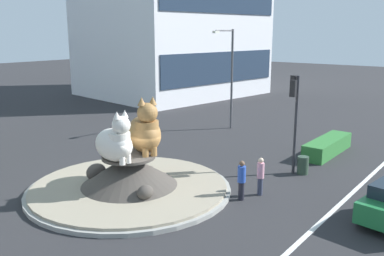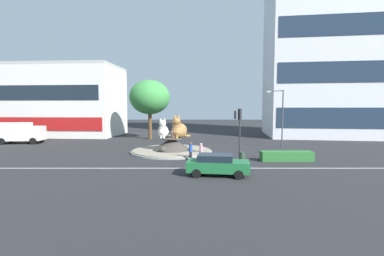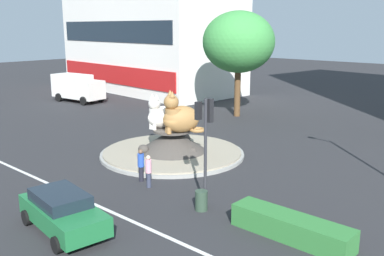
{
  "view_description": "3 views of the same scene",
  "coord_description": "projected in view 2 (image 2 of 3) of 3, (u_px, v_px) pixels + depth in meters",
  "views": [
    {
      "loc": [
        -12.45,
        -13.17,
        6.99
      ],
      "look_at": [
        2.56,
        -1.57,
        2.66
      ],
      "focal_mm": 39.52,
      "sensor_mm": 36.0,
      "label": 1
    },
    {
      "loc": [
        2.3,
        -30.35,
        5.08
      ],
      "look_at": [
        2.43,
        1.28,
        2.64
      ],
      "focal_mm": 25.5,
      "sensor_mm": 36.0,
      "label": 2
    },
    {
      "loc": [
        18.79,
        -18.85,
        7.96
      ],
      "look_at": [
        2.32,
        -0.7,
        2.24
      ],
      "focal_mm": 40.83,
      "sensor_mm": 36.0,
      "label": 3
    }
  ],
  "objects": [
    {
      "name": "ground_plane",
      "position": [
        170.0,
        152.0,
        30.64
      ],
      "size": [
        160.0,
        160.0,
        0.0
      ],
      "primitive_type": "plane",
      "color": "#28282B"
    },
    {
      "name": "lane_centreline",
      "position": [
        163.0,
        168.0,
        22.64
      ],
      "size": [
        112.0,
        0.2,
        0.01
      ],
      "primitive_type": "cube",
      "color": "silver",
      "rests_on": "ground"
    },
    {
      "name": "roundabout_island",
      "position": [
        170.0,
        147.0,
        30.61
      ],
      "size": [
        9.08,
        9.08,
        1.65
      ],
      "color": "gray",
      "rests_on": "ground"
    },
    {
      "name": "cat_statue_white",
      "position": [
        162.0,
        131.0,
        30.27
      ],
      "size": [
        1.44,
        2.19,
        2.22
      ],
      "rotation": [
        0.0,
        0.0,
        -1.61
      ],
      "color": "silver",
      "rests_on": "roundabout_island"
    },
    {
      "name": "cat_statue_tabby",
      "position": [
        178.0,
        129.0,
        30.23
      ],
      "size": [
        2.63,
        2.67,
        2.61
      ],
      "rotation": [
        0.0,
        0.0,
        -2.09
      ],
      "color": "#9E703D",
      "rests_on": "roundabout_island"
    },
    {
      "name": "traffic_light_mast",
      "position": [
        238.0,
        123.0,
        25.74
      ],
      "size": [
        0.74,
        0.51,
        4.93
      ],
      "rotation": [
        0.0,
        0.0,
        1.51
      ],
      "color": "#2D2D33",
      "rests_on": "ground"
    },
    {
      "name": "shophouse_block",
      "position": [
        52.0,
        101.0,
        49.04
      ],
      "size": [
        24.36,
        13.03,
        12.39
      ],
      "rotation": [
        0.0,
        0.0,
        -0.08
      ],
      "color": "silver",
      "rests_on": "ground"
    },
    {
      "name": "office_tower",
      "position": [
        318.0,
        38.0,
        47.68
      ],
      "size": [
        19.27,
        17.33,
        34.42
      ],
      "rotation": [
        0.0,
        0.0,
        -0.14
      ],
      "color": "silver",
      "rests_on": "ground"
    },
    {
      "name": "clipped_hedge_strip",
      "position": [
        285.0,
        156.0,
        25.79
      ],
      "size": [
        4.83,
        1.2,
        0.9
      ],
      "primitive_type": "cube",
      "color": "#2D7033",
      "rests_on": "ground"
    },
    {
      "name": "broadleaf_tree_behind_island",
      "position": [
        149.0,
        97.0,
        42.84
      ],
      "size": [
        6.35,
        6.35,
        9.33
      ],
      "color": "brown",
      "rests_on": "ground"
    },
    {
      "name": "streetlight_arm",
      "position": [
        280.0,
        115.0,
        33.63
      ],
      "size": [
        2.03,
        0.47,
        7.17
      ],
      "rotation": [
        0.0,
        0.0,
        2.99
      ],
      "color": "#4C4C51",
      "rests_on": "ground"
    },
    {
      "name": "pedestrian_blue_shirt",
      "position": [
        190.0,
        151.0,
        26.08
      ],
      "size": [
        0.34,
        0.34,
        1.73
      ],
      "rotation": [
        0.0,
        0.0,
        0.03
      ],
      "color": "black",
      "rests_on": "ground"
    },
    {
      "name": "pedestrian_pink_shirt",
      "position": [
        200.0,
        151.0,
        25.73
      ],
      "size": [
        0.31,
        0.31,
        1.69
      ],
      "rotation": [
        0.0,
        0.0,
        2.05
      ],
      "color": "#33384C",
      "rests_on": "ground"
    },
    {
      "name": "sedan_on_far_lane",
      "position": [
        216.0,
        164.0,
        20.23
      ],
      "size": [
        4.76,
        2.58,
        1.57
      ],
      "rotation": [
        0.0,
        0.0,
        -0.13
      ],
      "color": "#1E6B38",
      "rests_on": "ground"
    },
    {
      "name": "delivery_box_truck",
      "position": [
        17.0,
        132.0,
        37.91
      ],
      "size": [
        6.33,
        3.17,
        2.9
      ],
      "rotation": [
        0.0,
        0.0,
        0.11
      ],
      "color": "silver",
      "rests_on": "ground"
    },
    {
      "name": "litter_bin",
      "position": [
        241.0,
        157.0,
        25.45
      ],
      "size": [
        0.56,
        0.56,
        0.9
      ],
      "color": "#2D4233",
      "rests_on": "ground"
    }
  ]
}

